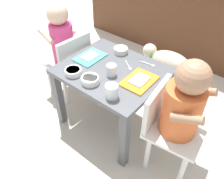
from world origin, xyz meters
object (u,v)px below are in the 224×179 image
Objects in this scene: dining_table at (112,80)px; cereal_bowl_right_side at (73,71)px; seated_child_right at (181,107)px; spoon_by_right_tray at (149,64)px; spoon_by_left_tray at (129,66)px; veggie_bowl_near at (121,50)px; cereal_bowl_left_side at (90,80)px; food_tray_left at (90,57)px; dog at (168,63)px; water_cup_right at (111,71)px; water_cup_left at (112,92)px; seated_child_left at (63,43)px; food_tray_right at (139,81)px.

dining_table is 0.24m from cereal_bowl_right_side.
dining_table is at bearing 175.20° from seated_child_right.
dining_table is 0.24m from spoon_by_right_tray.
spoon_by_left_tray is at bearing -131.16° from spoon_by_right_tray.
seated_child_right is at bearing -22.04° from veggie_bowl_near.
dining_table is at bearing -123.43° from spoon_by_left_tray.
spoon_by_right_tray is (0.15, 0.35, -0.02)m from cereal_bowl_left_side.
food_tray_left is at bearing 175.66° from seated_child_right.
dog is at bearing 83.61° from cereal_bowl_left_side.
food_tray_left is 0.19m from cereal_bowl_right_side.
spoon_by_right_tray is (0.32, 0.17, -0.00)m from food_tray_left.
spoon_by_left_tray reaches higher than dog.
cereal_bowl_right_side reaches higher than spoon_by_right_tray.
cereal_bowl_right_side is (-0.60, -0.13, 0.01)m from seated_child_right.
seated_child_right is 0.42m from spoon_by_left_tray.
seated_child_right is 11.00× the size of water_cup_right.
cereal_bowl_left_side is at bearing -46.24° from food_tray_left.
veggie_bowl_near is 0.93× the size of cereal_bowl_right_side.
seated_child_left is at bearing 160.76° from water_cup_left.
dog is at bearing 95.68° from water_cup_left.
food_tray_right is at bearing 169.87° from seated_child_right.
seated_child_left reaches higher than dining_table.
spoon_by_left_tray is 0.90× the size of spoon_by_right_tray.
dining_table is 0.46m from seated_child_left.
water_cup_right is at bearing 37.57° from cereal_bowl_right_side.
food_tray_right is 2.08× the size of cereal_bowl_left_side.
cereal_bowl_right_side is 0.33m from spoon_by_left_tray.
food_tray_right is at bearing 79.09° from water_cup_left.
cereal_bowl_left_side is at bearing -79.98° from veggie_bowl_near.
cereal_bowl_right_side reaches higher than spoon_by_left_tray.
spoon_by_left_tray is (0.24, 0.08, -0.00)m from food_tray_left.
spoon_by_right_tray is at bearing 91.48° from water_cup_left.
dog is at bearing 83.18° from dining_table.
dining_table is at bearing -96.82° from dog.
seated_child_right is 3.80× the size of food_tray_left.
water_cup_left is at bearing -155.27° from seated_child_right.
dog is 0.51m from veggie_bowl_near.
food_tray_right is at bearing 41.81° from cereal_bowl_left_side.
water_cup_right reaches higher than cereal_bowl_right_side.
food_tray_right is at bearing -78.95° from dog.
veggie_bowl_near reaches higher than spoon_by_right_tray.
dog is 0.69m from water_cup_right.
food_tray_right is (0.11, -0.58, 0.24)m from dog.
water_cup_left reaches higher than cereal_bowl_left_side.
veggie_bowl_near is (-0.10, 0.22, -0.01)m from water_cup_right.
water_cup_left reaches higher than food_tray_right.
dining_table is at bearing 85.13° from cereal_bowl_left_side.
seated_child_right reaches higher than veggie_bowl_near.
seated_child_right is at bearing 0.33° from water_cup_right.
cereal_bowl_left_side is at bearing -164.67° from seated_child_right.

